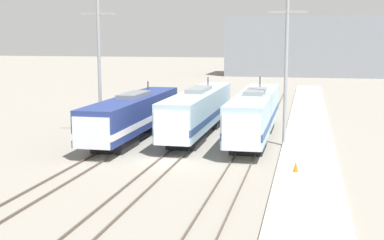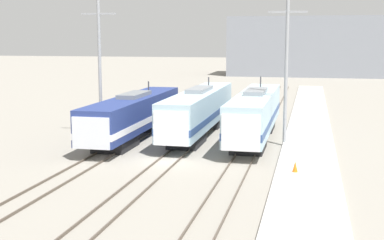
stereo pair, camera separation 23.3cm
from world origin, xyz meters
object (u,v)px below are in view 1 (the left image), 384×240
catenary_tower_left (99,64)px  catenary_tower_right (286,66)px  locomotive_far_left (132,116)px  traffic_cone (296,166)px  locomotive_far_right (255,114)px  locomotive_center (198,111)px

catenary_tower_left → catenary_tower_right: 15.76m
locomotive_far_left → catenary_tower_left: (-2.90, 0.09, 4.34)m
traffic_cone → catenary_tower_left: bearing=150.1°
locomotive_far_left → catenary_tower_right: catenary_tower_right is taller
locomotive_far_right → catenary_tower_left: catenary_tower_left is taller
catenary_tower_right → traffic_cone: size_ratio=17.75×
locomotive_far_left → catenary_tower_left: catenary_tower_left is taller
locomotive_far_left → catenary_tower_right: size_ratio=1.57×
locomotive_far_left → traffic_cone: bearing=-34.5°
catenary_tower_left → traffic_cone: (16.91, -9.71, -5.76)m
locomotive_center → catenary_tower_left: size_ratio=1.65×
locomotive_center → locomotive_far_right: 5.23m
traffic_cone → locomotive_far_right: bearing=108.0°
catenary_tower_left → locomotive_far_right: bearing=8.0°
catenary_tower_left → catenary_tower_right: (15.76, 0.00, 0.00)m
locomotive_far_left → catenary_tower_left: 5.22m
catenary_tower_right → traffic_cone: catenary_tower_right is taller
locomotive_far_right → catenary_tower_right: bearing=-35.4°
catenary_tower_left → traffic_cone: catenary_tower_left is taller
locomotive_center → locomotive_far_right: bearing=-11.3°
locomotive_far_right → catenary_tower_right: size_ratio=1.61×
catenary_tower_left → catenary_tower_right: bearing=0.0°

